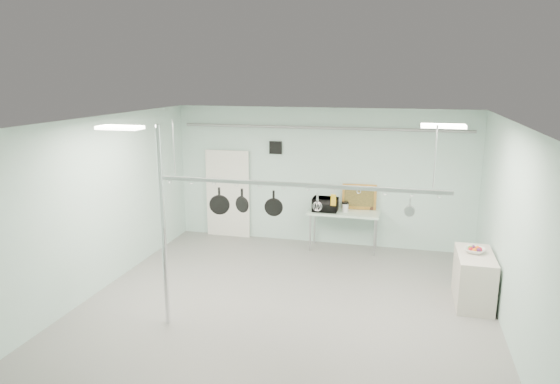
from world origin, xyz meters
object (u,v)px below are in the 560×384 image
(prep_table, at_px, (344,215))
(skillet_left, at_px, (219,200))
(pot_rack, at_px, (296,183))
(chrome_pole, at_px, (163,228))
(side_cabinet, at_px, (474,278))
(skillet_mid, at_px, (242,200))
(coffee_canister, at_px, (345,208))
(skillet_right, at_px, (274,203))
(microwave, at_px, (325,204))
(fruit_bowl, at_px, (475,250))

(prep_table, relative_size, skillet_left, 3.56)
(pot_rack, height_order, skillet_left, pot_rack)
(chrome_pole, height_order, side_cabinet, chrome_pole)
(skillet_left, bearing_deg, skillet_mid, -11.77)
(coffee_canister, bearing_deg, skillet_right, -103.49)
(pot_rack, height_order, skillet_mid, pot_rack)
(side_cabinet, bearing_deg, microwave, 144.36)
(microwave, xyz_separation_m, skillet_left, (-1.29, -3.23, 0.80))
(pot_rack, bearing_deg, chrome_pole, -154.65)
(side_cabinet, height_order, skillet_right, skillet_right)
(side_cabinet, distance_m, fruit_bowl, 0.50)
(coffee_canister, relative_size, fruit_bowl, 0.55)
(prep_table, distance_m, pot_rack, 3.61)
(chrome_pole, height_order, skillet_mid, chrome_pole)
(prep_table, relative_size, skillet_right, 3.72)
(side_cabinet, distance_m, skillet_mid, 4.26)
(microwave, bearing_deg, pot_rack, 90.60)
(fruit_bowl, bearing_deg, coffee_canister, 139.65)
(pot_rack, distance_m, fruit_bowl, 3.41)
(microwave, height_order, coffee_canister, microwave)
(chrome_pole, relative_size, fruit_bowl, 9.51)
(coffee_canister, bearing_deg, prep_table, -179.39)
(skillet_right, bearing_deg, microwave, 78.09)
(chrome_pole, height_order, pot_rack, chrome_pole)
(prep_table, bearing_deg, side_cabinet, -40.79)
(microwave, bearing_deg, chrome_pole, 65.77)
(pot_rack, height_order, coffee_canister, pot_rack)
(fruit_bowl, distance_m, skillet_left, 4.50)
(side_cabinet, distance_m, skillet_right, 3.77)
(skillet_left, bearing_deg, microwave, 56.42)
(coffee_canister, bearing_deg, skillet_left, -117.72)
(coffee_canister, height_order, fruit_bowl, coffee_canister)
(chrome_pole, relative_size, skillet_mid, 8.15)
(prep_table, bearing_deg, pot_rack, -96.91)
(fruit_bowl, distance_m, skillet_right, 3.62)
(prep_table, xyz_separation_m, pot_rack, (-0.40, -3.30, 1.40))
(fruit_bowl, bearing_deg, skillet_left, -164.64)
(coffee_canister, relative_size, skillet_right, 0.43)
(chrome_pole, xyz_separation_m, coffee_canister, (2.32, 4.20, -0.60))
(side_cabinet, distance_m, microwave, 3.71)
(side_cabinet, distance_m, skillet_left, 4.62)
(coffee_canister, relative_size, skillet_mid, 0.47)
(side_cabinet, distance_m, pot_rack, 3.62)
(coffee_canister, height_order, skillet_left, skillet_left)
(prep_table, bearing_deg, skillet_left, -117.42)
(side_cabinet, distance_m, coffee_canister, 3.40)
(pot_rack, bearing_deg, fruit_bowl, 21.68)
(pot_rack, bearing_deg, skillet_mid, 180.00)
(microwave, xyz_separation_m, skillet_mid, (-0.89, -3.23, 0.83))
(skillet_mid, distance_m, skillet_right, 0.54)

